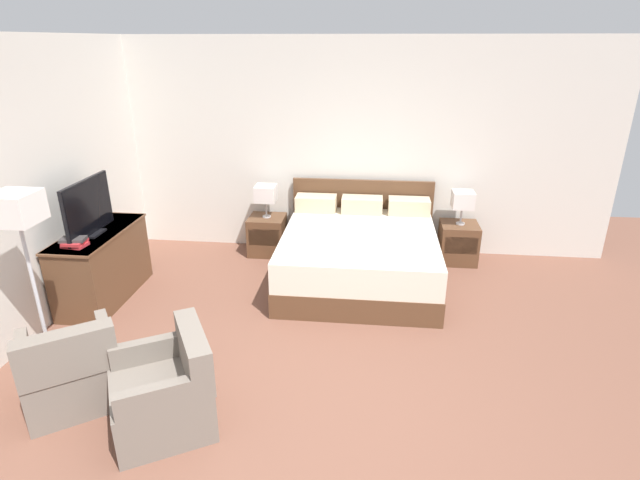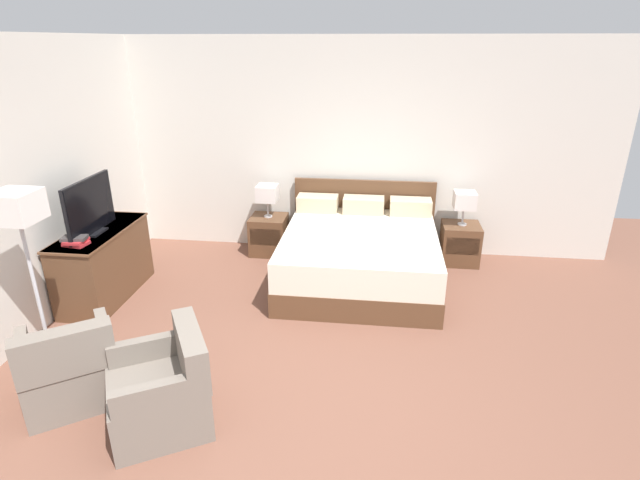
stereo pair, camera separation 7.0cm
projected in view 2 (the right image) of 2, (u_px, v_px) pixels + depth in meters
ground_plane at (307, 433)px, 3.69m from camera, size 10.72×10.72×0.00m
wall_back at (347, 149)px, 6.49m from camera, size 6.88×0.06×2.77m
wall_left at (38, 185)px, 4.87m from camera, size 0.06×5.37×2.77m
bed at (360, 255)px, 5.93m from camera, size 1.85×1.97×1.00m
nightstand_left at (269, 235)px, 6.73m from camera, size 0.47×0.45×0.51m
nightstand_right at (460, 243)px, 6.45m from camera, size 0.47×0.45×0.51m
table_lamp_left at (267, 194)px, 6.52m from camera, size 0.26×0.26×0.43m
table_lamp_right at (465, 201)px, 6.23m from camera, size 0.26×0.26×0.43m
dresser at (104, 263)px, 5.53m from camera, size 0.53×1.28×0.79m
tv at (90, 207)px, 5.21m from camera, size 0.18×0.84×0.59m
book_red_cover at (76, 244)px, 5.00m from camera, size 0.24×0.19×0.03m
book_blue_cover at (76, 241)px, 4.99m from camera, size 0.19×0.20×0.03m
book_small_top at (74, 238)px, 4.98m from camera, size 0.26×0.18×0.03m
armchair_by_window at (70, 369)px, 3.94m from camera, size 0.95×0.96×0.76m
armchair_companion at (164, 391)px, 3.70m from camera, size 0.94×0.93×0.76m
floor_lamp at (19, 222)px, 3.97m from camera, size 0.33×0.33×1.61m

